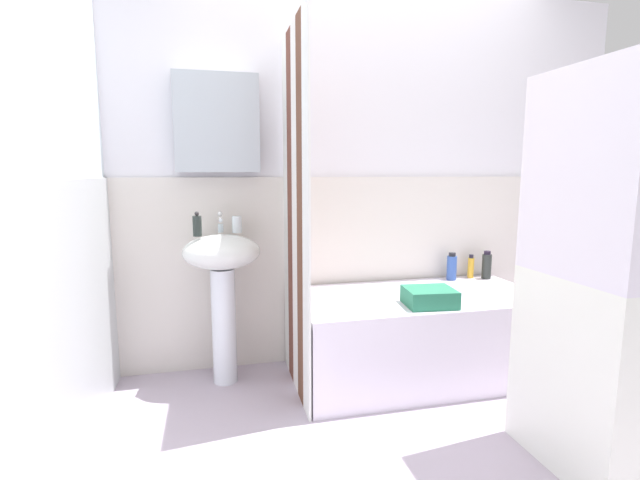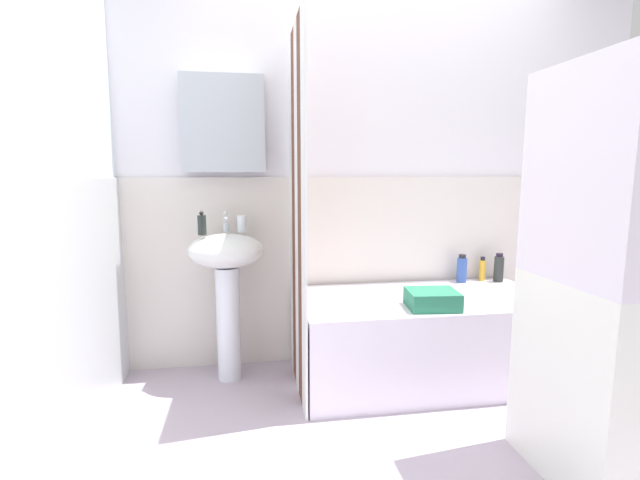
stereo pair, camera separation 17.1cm
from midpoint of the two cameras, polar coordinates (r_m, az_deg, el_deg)
The scene contains 14 objects.
ground_plane at distance 2.21m, azimuth 17.93°, elevation -26.46°, with size 4.80×5.60×0.04m, color #BAABBE.
wall_back_tiled at distance 2.97m, azimuth 6.83°, elevation 6.74°, with size 3.60×0.18×2.40m.
wall_left_tiled at distance 2.06m, azimuth -29.01°, elevation 4.32°, with size 0.07×1.81×2.40m.
sink at distance 2.69m, azimuth -9.84°, elevation -4.20°, with size 0.44×0.34×0.88m.
faucet at distance 2.72m, azimuth -9.98°, elevation 2.28°, with size 0.03×0.12×0.12m.
soap_dispenser at distance 2.61m, azimuth -12.82°, elevation 1.91°, with size 0.05×0.05×0.14m.
toothbrush_cup at distance 2.71m, azimuth -8.00°, elevation 2.04°, with size 0.06×0.06×0.10m, color silver.
bathtub at distance 2.85m, azimuth 14.48°, elevation -11.80°, with size 1.46×0.74×0.51m, color white.
shower_curtain at distance 2.48m, azimuth -0.90°, elevation 3.18°, with size 0.01×0.74×2.00m.
conditioner_bottle at distance 3.28m, azimuth 22.95°, elevation -3.30°, with size 0.06×0.06×0.19m.
body_wash_bottle at distance 3.27m, azimuth 21.14°, elevation -3.48°, with size 0.04×0.04×0.16m.
shampoo_bottle at distance 3.18m, azimuth 18.88°, elevation -3.50°, with size 0.07×0.07×0.19m.
towel_folded at distance 2.55m, azimuth 15.81°, elevation -7.19°, with size 0.26×0.23×0.09m, color #2B7758.
washer_dryer_stack at distance 2.17m, azimuth 36.01°, elevation -4.16°, with size 0.57×0.59×1.63m.
Camera 2 is at (-0.79, -1.61, 1.23)m, focal length 25.47 mm.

